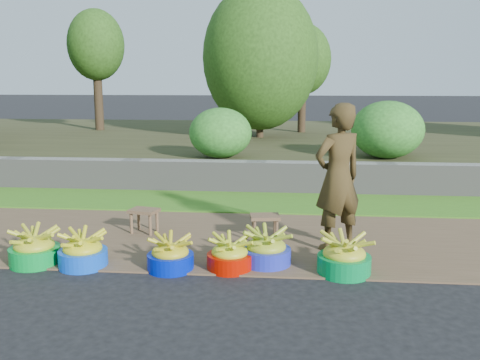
# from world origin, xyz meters

# --- Properties ---
(ground_plane) EXTENTS (120.00, 120.00, 0.00)m
(ground_plane) POSITION_xyz_m (0.00, 0.00, 0.00)
(ground_plane) COLOR black
(ground_plane) RESTS_ON ground
(dirt_shoulder) EXTENTS (80.00, 2.50, 0.02)m
(dirt_shoulder) POSITION_xyz_m (0.00, 1.25, 0.01)
(dirt_shoulder) COLOR brown
(dirt_shoulder) RESTS_ON ground
(grass_verge) EXTENTS (80.00, 1.50, 0.04)m
(grass_verge) POSITION_xyz_m (0.00, 3.25, 0.02)
(grass_verge) COLOR #3E791D
(grass_verge) RESTS_ON ground
(retaining_wall) EXTENTS (80.00, 0.35, 0.55)m
(retaining_wall) POSITION_xyz_m (0.00, 4.10, 0.28)
(retaining_wall) COLOR slate
(retaining_wall) RESTS_ON ground
(earth_bank) EXTENTS (80.00, 10.00, 0.50)m
(earth_bank) POSITION_xyz_m (0.00, 9.00, 0.25)
(earth_bank) COLOR #35361C
(earth_bank) RESTS_ON ground
(vegetation) EXTENTS (34.70, 8.42, 4.56)m
(vegetation) POSITION_xyz_m (-3.61, 7.48, 2.69)
(vegetation) COLOR #2F2316
(vegetation) RESTS_ON earth_bank
(basin_a) EXTENTS (0.53, 0.53, 0.40)m
(basin_a) POSITION_xyz_m (-2.13, 0.17, 0.18)
(basin_a) COLOR #018B2D
(basin_a) RESTS_ON ground
(basin_b) EXTENTS (0.51, 0.51, 0.38)m
(basin_b) POSITION_xyz_m (-1.59, 0.15, 0.17)
(basin_b) COLOR blue
(basin_b) RESTS_ON ground
(basin_c) EXTENTS (0.48, 0.48, 0.36)m
(basin_c) POSITION_xyz_m (-0.64, 0.14, 0.16)
(basin_c) COLOR #0016AB
(basin_c) RESTS_ON ground
(basin_d) EXTENTS (0.48, 0.48, 0.36)m
(basin_d) POSITION_xyz_m (-0.03, 0.21, 0.16)
(basin_d) COLOR #A30D00
(basin_d) RESTS_ON ground
(basin_e) EXTENTS (0.53, 0.53, 0.40)m
(basin_e) POSITION_xyz_m (0.35, 0.37, 0.18)
(basin_e) COLOR #1D29B6
(basin_e) RESTS_ON ground
(basin_f) EXTENTS (0.55, 0.55, 0.41)m
(basin_f) POSITION_xyz_m (1.15, 0.19, 0.18)
(basin_f) COLOR #007936
(basin_f) RESTS_ON ground
(stool_left) EXTENTS (0.40, 0.34, 0.31)m
(stool_left) POSITION_xyz_m (-1.27, 1.40, 0.27)
(stool_left) COLOR brown
(stool_left) RESTS_ON dirt_shoulder
(stool_right) EXTENTS (0.39, 0.32, 0.31)m
(stool_right) POSITION_xyz_m (0.29, 1.23, 0.27)
(stool_right) COLOR brown
(stool_right) RESTS_ON dirt_shoulder
(vendor_woman) EXTENTS (0.74, 0.67, 1.69)m
(vendor_woman) POSITION_xyz_m (1.13, 0.96, 0.87)
(vendor_woman) COLOR black
(vendor_woman) RESTS_ON dirt_shoulder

